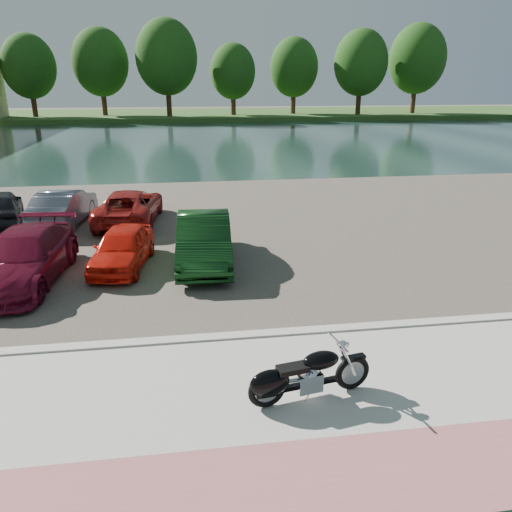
{
  "coord_description": "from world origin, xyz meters",
  "views": [
    {
      "loc": [
        -1.43,
        -7.74,
        5.46
      ],
      "look_at": [
        0.33,
        4.38,
        1.1
      ],
      "focal_mm": 35.0,
      "sensor_mm": 36.0,
      "label": 1
    }
  ],
  "objects": [
    {
      "name": "kerb",
      "position": [
        0.0,
        2.0,
        0.07
      ],
      "size": [
        60.0,
        0.3,
        0.14
      ],
      "primitive_type": "cube",
      "color": "#B4B2A9",
      "rests_on": "ground"
    },
    {
      "name": "car_10",
      "position": [
        -3.64,
        12.05,
        0.7
      ],
      "size": [
        2.59,
        4.9,
        1.31
      ],
      "primitive_type": "imported",
      "rotation": [
        0.0,
        0.0,
        3.05
      ],
      "color": "maroon",
      "rests_on": "parking_lot"
    },
    {
      "name": "far_trees",
      "position": [
        4.36,
        65.79,
        7.49
      ],
      "size": [
        70.25,
        10.68,
        12.52
      ],
      "color": "#392214",
      "rests_on": "far_bank"
    },
    {
      "name": "car_3",
      "position": [
        -5.97,
        6.13,
        0.76
      ],
      "size": [
        2.4,
        5.1,
        1.44
      ],
      "primitive_type": "imported",
      "rotation": [
        0.0,
        0.0,
        -0.08
      ],
      "color": "maroon",
      "rests_on": "parking_lot"
    },
    {
      "name": "car_4",
      "position": [
        -3.38,
        6.95,
        0.65
      ],
      "size": [
        1.96,
        3.77,
        1.23
      ],
      "primitive_type": "imported",
      "rotation": [
        0.0,
        0.0,
        -0.15
      ],
      "color": "red",
      "rests_on": "parking_lot"
    },
    {
      "name": "promenade",
      "position": [
        0.0,
        -1.0,
        0.05
      ],
      "size": [
        60.0,
        6.0,
        0.1
      ],
      "primitive_type": "cube",
      "color": "#B4B2A9",
      "rests_on": "ground"
    },
    {
      "name": "parking_lot",
      "position": [
        0.0,
        11.0,
        0.02
      ],
      "size": [
        60.0,
        18.0,
        0.04
      ],
      "primitive_type": "cube",
      "color": "#413B35",
      "rests_on": "ground"
    },
    {
      "name": "river",
      "position": [
        0.0,
        40.0,
        0.0
      ],
      "size": [
        120.0,
        40.0,
        0.0
      ],
      "primitive_type": "cube",
      "color": "#1A302D",
      "rests_on": "ground"
    },
    {
      "name": "car_5",
      "position": [
        -0.92,
        6.93,
        0.8
      ],
      "size": [
        1.78,
        4.65,
        1.51
      ],
      "primitive_type": "imported",
      "rotation": [
        0.0,
        0.0,
        -0.04
      ],
      "color": "black",
      "rests_on": "parking_lot"
    },
    {
      "name": "motorcycle",
      "position": [
        0.39,
        -0.46,
        0.56
      ],
      "size": [
        2.31,
        0.84,
        1.05
      ],
      "rotation": [
        0.0,
        0.0,
        0.19
      ],
      "color": "black",
      "rests_on": "promenade"
    },
    {
      "name": "pink_path",
      "position": [
        0.0,
        -2.5,
        0.1
      ],
      "size": [
        60.0,
        2.0,
        0.01
      ],
      "primitive_type": "cube",
      "color": "#9E595E",
      "rests_on": "promenade"
    },
    {
      "name": "car_9",
      "position": [
        -6.16,
        12.17,
        0.74
      ],
      "size": [
        1.95,
        4.38,
        1.4
      ],
      "primitive_type": "imported",
      "rotation": [
        0.0,
        0.0,
        3.03
      ],
      "color": "slate",
      "rests_on": "parking_lot"
    },
    {
      "name": "ground",
      "position": [
        0.0,
        0.0,
        0.0
      ],
      "size": [
        200.0,
        200.0,
        0.0
      ],
      "primitive_type": "plane",
      "color": "#595447",
      "rests_on": "ground"
    },
    {
      "name": "far_bank",
      "position": [
        0.0,
        72.0,
        0.3
      ],
      "size": [
        120.0,
        24.0,
        0.6
      ],
      "primitive_type": "cube",
      "color": "#264518",
      "rests_on": "ground"
    }
  ]
}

